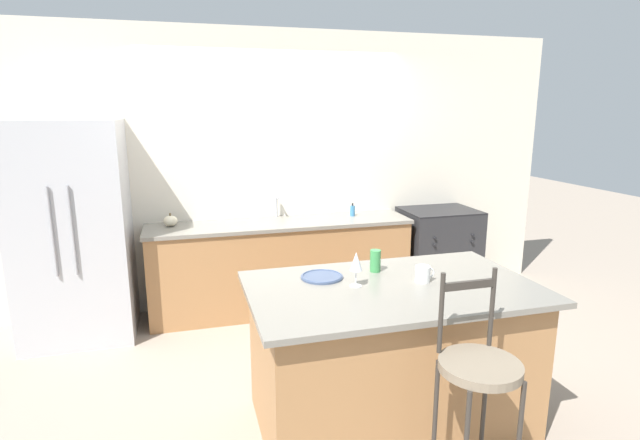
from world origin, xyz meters
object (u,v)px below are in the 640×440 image
object	(u,v)px
oven_range	(437,252)
dinner_plate	(322,276)
wine_glass	(356,262)
soap_bottle	(352,211)
coffee_mug	(423,274)
refrigerator	(74,232)
pumpkin_decoration	(170,221)
bar_stool_near	(477,389)
tumbler_cup	(375,261)

from	to	relation	value
oven_range	dinner_plate	xyz separation A→B (m)	(-1.77, -1.71, 0.46)
wine_glass	soap_bottle	bearing A→B (deg)	71.23
oven_range	coffee_mug	distance (m)	2.33
refrigerator	soap_bottle	distance (m)	2.56
wine_glass	oven_range	bearing A→B (deg)	49.76
coffee_mug	pumpkin_decoration	size ratio (longest dim) A/B	1.00
bar_stool_near	tumbler_cup	xyz separation A→B (m)	(-0.13, 1.02, 0.35)
dinner_plate	pumpkin_decoration	distance (m)	2.05
refrigerator	coffee_mug	world-z (taller)	refrigerator
soap_bottle	bar_stool_near	bearing A→B (deg)	-96.86
oven_range	tumbler_cup	world-z (taller)	tumbler_cup
wine_glass	soap_bottle	distance (m)	2.10
bar_stool_near	coffee_mug	bearing A→B (deg)	83.67
refrigerator	wine_glass	size ratio (longest dim) A/B	8.83
wine_glass	coffee_mug	bearing A→B (deg)	-5.11
coffee_mug	pumpkin_decoration	distance (m)	2.55
wine_glass	coffee_mug	size ratio (longest dim) A/B	1.67
pumpkin_decoration	soap_bottle	size ratio (longest dim) A/B	0.96
refrigerator	coffee_mug	size ratio (longest dim) A/B	14.75
pumpkin_decoration	refrigerator	bearing A→B (deg)	-167.04
wine_glass	coffee_mug	distance (m)	0.44
bar_stool_near	pumpkin_decoration	xyz separation A→B (m)	(-1.43, 2.81, 0.30)
tumbler_cup	dinner_plate	bearing A→B (deg)	-175.79
soap_bottle	pumpkin_decoration	bearing A→B (deg)	178.94
coffee_mug	dinner_plate	bearing A→B (deg)	158.03
refrigerator	pumpkin_decoration	xyz separation A→B (m)	(0.79, 0.18, 0.01)
bar_stool_near	tumbler_cup	distance (m)	1.09
coffee_mug	tumbler_cup	world-z (taller)	tumbler_cup
oven_range	bar_stool_near	bearing A→B (deg)	-115.21
oven_range	bar_stool_near	world-z (taller)	bar_stool_near
bar_stool_near	dinner_plate	distance (m)	1.15
refrigerator	bar_stool_near	world-z (taller)	refrigerator
oven_range	bar_stool_near	distance (m)	2.99
bar_stool_near	coffee_mug	world-z (taller)	bar_stool_near
oven_range	soap_bottle	world-z (taller)	soap_bottle
bar_stool_near	soap_bottle	size ratio (longest dim) A/B	9.12
oven_range	dinner_plate	world-z (taller)	dinner_plate
bar_stool_near	wine_glass	bearing A→B (deg)	113.07
refrigerator	coffee_mug	bearing A→B (deg)	-39.12
oven_range	coffee_mug	xyz separation A→B (m)	(-1.19, -1.94, 0.50)
refrigerator	wine_glass	distance (m)	2.63
dinner_plate	pumpkin_decoration	bearing A→B (deg)	117.21
wine_glass	coffee_mug	world-z (taller)	wine_glass
oven_range	bar_stool_near	xyz separation A→B (m)	(-1.27, -2.70, 0.18)
tumbler_cup	soap_bottle	distance (m)	1.82
refrigerator	dinner_plate	bearing A→B (deg)	-43.57
wine_glass	pumpkin_decoration	world-z (taller)	wine_glass
bar_stool_near	dinner_plate	world-z (taller)	bar_stool_near
oven_range	wine_glass	distance (m)	2.57
oven_range	soap_bottle	distance (m)	1.06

